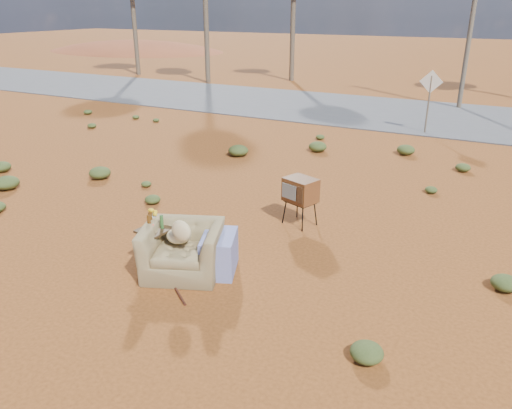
% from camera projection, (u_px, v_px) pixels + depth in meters
% --- Properties ---
extents(ground, '(140.00, 140.00, 0.00)m').
position_uv_depth(ground, '(206.00, 275.00, 8.42)').
color(ground, '#944E1D').
rests_on(ground, ground).
extents(highway, '(140.00, 7.00, 0.04)m').
position_uv_depth(highway, '(400.00, 114.00, 20.79)').
color(highway, '#565659').
rests_on(highway, ground).
extents(dirt_mound, '(26.00, 18.00, 2.00)m').
position_uv_depth(dirt_mound, '(135.00, 51.00, 49.23)').
color(dirt_mound, '#964724').
rests_on(dirt_mound, ground).
extents(armchair, '(1.68, 1.46, 1.13)m').
position_uv_depth(armchair, '(189.00, 244.00, 8.33)').
color(armchair, olive).
rests_on(armchair, ground).
extents(tv_unit, '(0.75, 0.68, 1.00)m').
position_uv_depth(tv_unit, '(300.00, 191.00, 10.10)').
color(tv_unit, black).
rests_on(tv_unit, ground).
extents(side_table, '(0.54, 0.54, 0.99)m').
position_uv_depth(side_table, '(154.00, 227.00, 8.50)').
color(side_table, '#3C2915').
rests_on(side_table, ground).
extents(rusty_bar, '(1.21, 0.96, 0.04)m').
position_uv_depth(rusty_bar, '(171.00, 281.00, 8.19)').
color(rusty_bar, '#4F2015').
rests_on(rusty_bar, ground).
extents(road_sign, '(0.78, 0.06, 2.19)m').
position_uv_depth(road_sign, '(430.00, 91.00, 17.12)').
color(road_sign, brown).
rests_on(road_sign, ground).
extents(utility_pole_center, '(1.40, 0.20, 8.00)m').
position_uv_depth(utility_pole_center, '(474.00, 7.00, 20.46)').
color(utility_pole_center, brown).
rests_on(utility_pole_center, ground).
extents(scrub_patch, '(17.49, 8.07, 0.33)m').
position_uv_depth(scrub_patch, '(274.00, 183.00, 12.36)').
color(scrub_patch, '#424F22').
rests_on(scrub_patch, ground).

